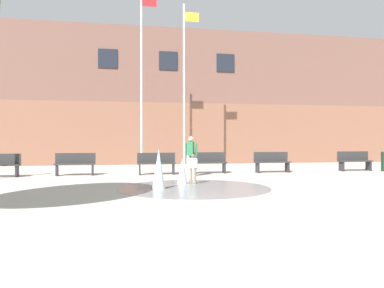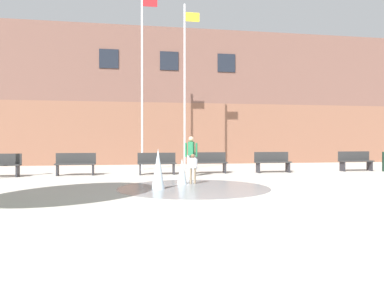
% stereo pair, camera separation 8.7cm
% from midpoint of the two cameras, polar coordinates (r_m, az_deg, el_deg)
% --- Properties ---
extents(ground_plane, '(100.00, 100.00, 0.00)m').
position_cam_midpoint_polar(ground_plane, '(7.30, 10.46, -10.79)').
color(ground_plane, '#B2ADA3').
extents(library_building, '(36.00, 6.05, 8.17)m').
position_cam_midpoint_polar(library_building, '(25.39, -4.53, 6.56)').
color(library_building, brown).
rests_on(library_building, ground).
extents(splash_fountain, '(4.59, 4.59, 1.19)m').
position_cam_midpoint_polar(splash_fountain, '(11.41, -2.46, -4.97)').
color(splash_fountain, gray).
rests_on(splash_fountain, ground).
extents(park_bench_left_of_flagpoles, '(1.60, 0.44, 0.91)m').
position_cam_midpoint_polar(park_bench_left_of_flagpoles, '(16.04, -17.53, -2.87)').
color(park_bench_left_of_flagpoles, '#28282D').
rests_on(park_bench_left_of_flagpoles, ground).
extents(park_bench_center, '(1.60, 0.44, 0.91)m').
position_cam_midpoint_polar(park_bench_center, '(15.76, -5.59, -2.91)').
color(park_bench_center, '#28282D').
rests_on(park_bench_center, ground).
extents(park_bench_under_right_flagpole, '(1.60, 0.44, 0.91)m').
position_cam_midpoint_polar(park_bench_under_right_flagpole, '(16.29, 2.32, -2.79)').
color(park_bench_under_right_flagpole, '#28282D').
rests_on(park_bench_under_right_flagpole, ground).
extents(park_bench_near_trashcan, '(1.60, 0.44, 0.91)m').
position_cam_midpoint_polar(park_bench_near_trashcan, '(17.05, 11.94, -2.65)').
color(park_bench_near_trashcan, '#28282D').
rests_on(park_bench_near_trashcan, ground).
extents(park_bench_far_right, '(1.60, 0.44, 0.91)m').
position_cam_midpoint_polar(park_bench_far_right, '(19.12, 23.38, -2.34)').
color(park_bench_far_right, '#28282D').
rests_on(park_bench_far_right, ground).
extents(adult_near_bench, '(0.50, 0.39, 1.59)m').
position_cam_midpoint_polar(adult_near_bench, '(14.83, -0.32, -1.37)').
color(adult_near_bench, silver).
rests_on(adult_near_bench, ground).
extents(child_running, '(0.31, 0.13, 0.99)m').
position_cam_midpoint_polar(child_running, '(12.30, -0.04, -3.42)').
color(child_running, '#89755B').
rests_on(child_running, ground).
extents(flagpole_left, '(0.80, 0.10, 8.86)m').
position_cam_midpoint_polar(flagpole_left, '(18.80, -7.77, 10.51)').
color(flagpole_left, silver).
rests_on(flagpole_left, ground).
extents(flagpole_right, '(0.80, 0.10, 8.24)m').
position_cam_midpoint_polar(flagpole_right, '(18.96, -1.27, 9.47)').
color(flagpole_right, silver).
rests_on(flagpole_right, ground).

